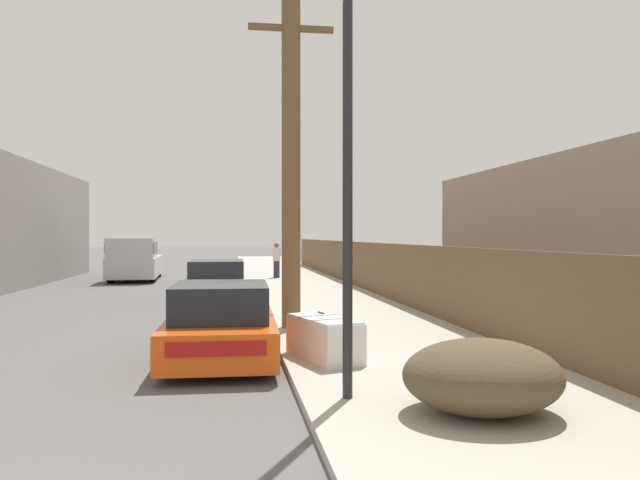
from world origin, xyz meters
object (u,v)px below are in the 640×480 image
Objects in this scene: street_lamp at (348,157)px; brush_pile at (482,376)px; parked_sports_car_red at (221,325)px; utility_pole at (291,158)px; car_parked_mid at (216,282)px; pickup_truck at (135,260)px; pedestrian at (277,260)px; discarded_fridge at (324,338)px.

street_lamp is 2.93m from brush_pile.
parked_sports_car_red is 0.59× the size of utility_pole.
car_parked_mid is 12.81m from street_lamp.
pickup_truck reaches higher than parked_sports_car_red.
utility_pole is (1.43, 2.63, 3.11)m from parked_sports_car_red.
car_parked_mid is 2.54× the size of brush_pile.
street_lamp reaches higher than brush_pile.
street_lamp is 21.27m from pedestrian.
pickup_truck is (-4.09, 18.78, 0.38)m from parked_sports_car_red.
pedestrian is (6.40, -0.77, -0.02)m from pickup_truck.
street_lamp is at bearing -62.71° from parked_sports_car_red.
pickup_truck reaches higher than brush_pile.
utility_pole is 7.48m from brush_pile.
pedestrian is (0.88, 15.38, -2.74)m from utility_pole.
utility_pole is at bearing 102.17° from brush_pile.
parked_sports_car_red is 19.22m from pickup_truck.
parked_sports_car_red is 2.36× the size of brush_pile.
street_lamp is at bearing 101.96° from pickup_truck.
car_parked_mid is 0.89× the size of street_lamp.
utility_pole is at bearing 106.47° from pickup_truck.
brush_pile is 1.08× the size of pedestrian.
utility_pole is 4.00× the size of brush_pile.
car_parked_mid reaches higher than discarded_fridge.
brush_pile is at bearing -77.07° from car_parked_mid.
pickup_truck is 17.28m from utility_pole.
discarded_fridge is at bearing -24.92° from parked_sports_car_red.
pickup_truck is at bearing 111.91° from car_parked_mid.
parked_sports_car_red is 0.83× the size of street_lamp.
car_parked_mid is at bearing 83.43° from discarded_fridge.
brush_pile reaches higher than discarded_fridge.
street_lamp reaches higher than car_parked_mid.
pickup_truck is (-3.84, 9.46, 0.35)m from car_parked_mid.
pedestrian is at bearing 70.91° from discarded_fridge.
car_parked_mid is 0.63× the size of utility_pole.
pedestrian is at bearing 73.41° from car_parked_mid.
car_parked_mid is at bearing 92.90° from parked_sports_car_red.
utility_pole reaches higher than street_lamp.
pedestrian is (2.56, 8.69, 0.34)m from car_parked_mid.
street_lamp is (5.61, -21.93, 2.04)m from pickup_truck.
discarded_fridge is 1.05× the size of pedestrian.
parked_sports_car_red reaches higher than brush_pile.
parked_sports_car_red is 0.93× the size of car_parked_mid.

